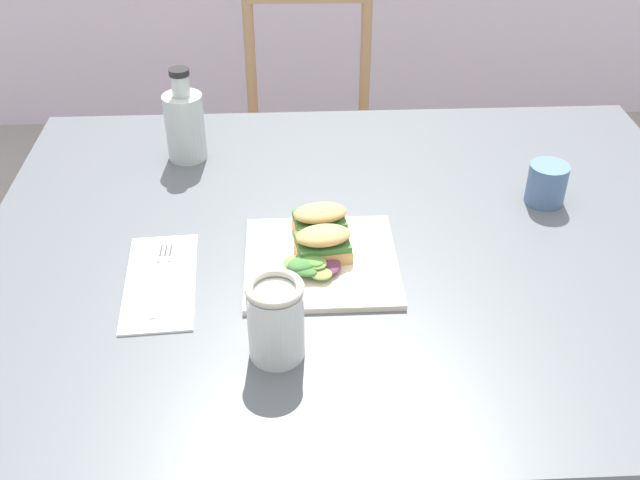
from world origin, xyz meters
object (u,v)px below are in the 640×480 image
sandwich_half_back (320,220)px  fork_on_napkin (162,273)px  plate_lunch (321,262)px  sandwich_half_front (323,243)px  dining_table (357,289)px  cup_extra_side (547,184)px  bottle_cold_brew (185,128)px  chair_wooden_far (309,139)px  mason_jar_iced_tea (276,323)px

sandwich_half_back → fork_on_napkin: sandwich_half_back is taller
plate_lunch → sandwich_half_front: sandwich_half_front is taller
dining_table → sandwich_half_back: bearing=-179.9°
plate_lunch → sandwich_half_back: size_ratio=2.53×
dining_table → cup_extra_side: size_ratio=17.11×
plate_lunch → fork_on_napkin: (-0.26, -0.02, 0.00)m
sandwich_half_front → cup_extra_side: bearing=22.0°
plate_lunch → bottle_cold_brew: (-0.25, 0.37, 0.06)m
chair_wooden_far → plate_lunch: (-0.01, -1.00, 0.30)m
dining_table → bottle_cold_brew: 0.47m
cup_extra_side → chair_wooden_far: bearing=116.0°
sandwich_half_front → mason_jar_iced_tea: (-0.07, -0.21, 0.02)m
sandwich_half_front → bottle_cold_brew: bottle_cold_brew is taller
chair_wooden_far → bottle_cold_brew: (-0.26, -0.63, 0.36)m
cup_extra_side → plate_lunch: bearing=-157.6°
dining_table → mason_jar_iced_tea: (-0.14, -0.28, 0.17)m
fork_on_napkin → dining_table: bearing=15.5°
chair_wooden_far → sandwich_half_front: chair_wooden_far is taller
fork_on_napkin → cup_extra_side: size_ratio=2.45×
dining_table → sandwich_half_front: size_ratio=13.31×
fork_on_napkin → plate_lunch: bearing=4.1°
bottle_cold_brew → sandwich_half_back: bearing=-50.2°
sandwich_half_back → dining_table: bearing=0.1°
dining_table → plate_lunch: plate_lunch is taller
bottle_cold_brew → mason_jar_iced_tea: bearing=-72.8°
fork_on_napkin → cup_extra_side: cup_extra_side is taller
sandwich_half_back → cup_extra_side: bearing=13.7°
bottle_cold_brew → cup_extra_side: bottle_cold_brew is taller
sandwich_half_front → fork_on_napkin: sandwich_half_front is taller
plate_lunch → mason_jar_iced_tea: size_ratio=2.00×
sandwich_half_front → fork_on_napkin: bearing=-174.8°
chair_wooden_far → sandwich_half_front: (-0.01, -1.00, 0.33)m
sandwich_half_front → plate_lunch: bearing=-123.8°
plate_lunch → bottle_cold_brew: bearing=123.9°
chair_wooden_far → cup_extra_side: 0.98m
chair_wooden_far → plate_lunch: bearing=-90.7°
dining_table → fork_on_napkin: fork_on_napkin is taller
plate_lunch → sandwich_half_front: 0.03m
sandwich_half_front → mason_jar_iced_tea: size_ratio=0.79×
fork_on_napkin → mason_jar_iced_tea: 0.27m
mason_jar_iced_tea → bottle_cold_brew: bearing=107.2°
fork_on_napkin → chair_wooden_far: bearing=75.3°
chair_wooden_far → sandwich_half_back: bearing=-90.7°
sandwich_half_front → sandwich_half_back: bearing=91.4°
dining_table → fork_on_napkin: (-0.32, -0.09, 0.12)m
sandwich_half_back → mason_jar_iced_tea: size_ratio=0.79×
plate_lunch → fork_on_napkin: size_ratio=1.33×
plate_lunch → mason_jar_iced_tea: (-0.07, -0.20, 0.05)m
sandwich_half_front → sandwich_half_back: size_ratio=1.00×
sandwich_half_back → mason_jar_iced_tea: (-0.07, -0.27, 0.02)m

